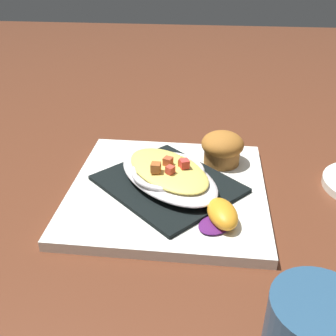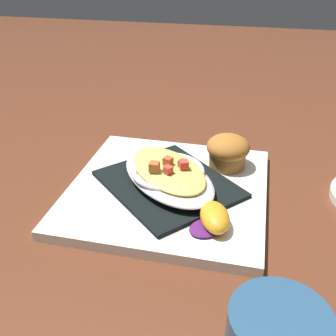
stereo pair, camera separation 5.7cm
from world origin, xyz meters
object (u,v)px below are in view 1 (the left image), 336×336
object	(u,v)px
square_plate	(168,190)
gratin_dish	(168,173)
muffin	(222,148)
orange_garnish	(221,215)

from	to	relation	value
square_plate	gratin_dish	size ratio (longest dim) A/B	1.39
square_plate	muffin	bearing A→B (deg)	-45.34
muffin	gratin_dish	bearing A→B (deg)	134.72
square_plate	gratin_dish	bearing A→B (deg)	-162.01
gratin_dish	muffin	distance (m)	0.11
orange_garnish	muffin	bearing A→B (deg)	-0.78
gratin_dish	orange_garnish	world-z (taller)	gratin_dish
square_plate	muffin	size ratio (longest dim) A/B	4.22
muffin	orange_garnish	size ratio (longest dim) A/B	0.91
orange_garnish	gratin_dish	bearing A→B (deg)	43.71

